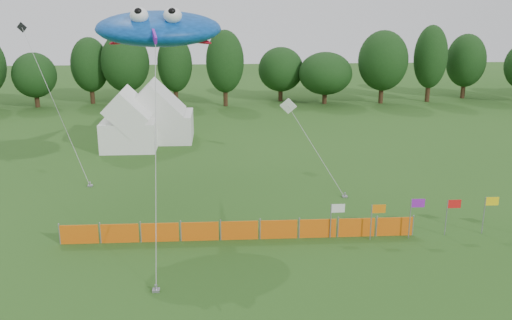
{
  "coord_description": "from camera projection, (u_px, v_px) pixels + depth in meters",
  "views": [
    {
      "loc": [
        -1.43,
        -17.33,
        12.23
      ],
      "look_at": [
        0.0,
        6.0,
        5.2
      ],
      "focal_mm": 40.0,
      "sensor_mm": 36.0,
      "label": 1
    }
  ],
  "objects": [
    {
      "name": "tent_left",
      "position": [
        130.0,
        124.0,
        45.16
      ],
      "size": [
        4.31,
        4.31,
        3.8
      ],
      "color": "white",
      "rests_on": "ground"
    },
    {
      "name": "small_kite_white",
      "position": [
        302.0,
        128.0,
        39.41
      ],
      "size": [
        3.39,
        8.25,
        4.75
      ],
      "color": "white",
      "rests_on": "ground"
    },
    {
      "name": "barrier_fence",
      "position": [
        239.0,
        230.0,
        28.85
      ],
      "size": [
        17.9,
        0.06,
        1.0
      ],
      "color": "#DF5C0C",
      "rests_on": "ground"
    },
    {
      "name": "treeline",
      "position": [
        249.0,
        66.0,
        62.0
      ],
      "size": [
        104.57,
        8.78,
        8.36
      ],
      "color": "#382314",
      "rests_on": "ground"
    },
    {
      "name": "flag_row",
      "position": [
        432.0,
        213.0,
        28.97
      ],
      "size": [
        10.73,
        0.51,
        2.13
      ],
      "color": "gray",
      "rests_on": "ground"
    },
    {
      "name": "small_kite_dark",
      "position": [
        48.0,
        87.0,
        41.02
      ],
      "size": [
        7.35,
        11.14,
        9.82
      ],
      "color": "black",
      "rests_on": "ground"
    },
    {
      "name": "tent_right",
      "position": [
        161.0,
        118.0,
        47.59
      ],
      "size": [
        5.36,
        4.29,
        3.79
      ],
      "color": "white",
      "rests_on": "ground"
    },
    {
      "name": "stingray_kite",
      "position": [
        161.0,
        28.0,
        30.27
      ],
      "size": [
        7.71,
        18.07,
        11.44
      ],
      "color": "blue",
      "rests_on": "ground"
    }
  ]
}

